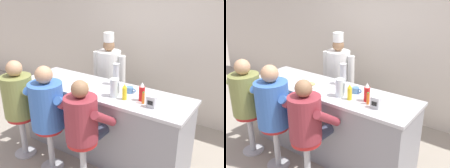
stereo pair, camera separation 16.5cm
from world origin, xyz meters
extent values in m
plane|color=#9E9384|center=(0.00, 0.00, 0.00)|extent=(20.00, 20.00, 0.00)
cube|color=beige|center=(0.00, 1.96, 1.35)|extent=(10.00, 0.06, 2.70)
cube|color=gray|center=(0.00, 0.37, 0.49)|extent=(2.43, 0.71, 0.97)
cube|color=#BCBCC1|center=(0.00, 0.37, 0.99)|extent=(2.48, 0.73, 0.04)
cylinder|color=red|center=(0.62, 0.32, 1.10)|extent=(0.07, 0.07, 0.18)
cone|color=white|center=(0.62, 0.32, 1.22)|extent=(0.06, 0.06, 0.06)
cylinder|color=yellow|center=(0.43, 0.23, 1.09)|extent=(0.06, 0.06, 0.16)
cone|color=yellow|center=(0.43, 0.23, 1.19)|extent=(0.05, 0.05, 0.05)
cylinder|color=orange|center=(0.67, 0.26, 1.08)|extent=(0.03, 0.03, 0.14)
cylinder|color=#287F2D|center=(0.67, 0.26, 1.16)|extent=(0.02, 0.02, 0.01)
cylinder|color=silver|center=(0.27, 0.25, 1.13)|extent=(0.12, 0.12, 0.23)
cube|color=silver|center=(0.34, 0.25, 1.14)|extent=(0.01, 0.01, 0.14)
cylinder|color=white|center=(-0.26, 0.30, 1.02)|extent=(0.27, 0.27, 0.02)
ellipsoid|color=#E0BC60|center=(-0.26, 0.30, 1.05)|extent=(0.12, 0.10, 0.03)
cylinder|color=#4C7FB7|center=(-0.67, 0.13, 1.04)|extent=(0.13, 0.13, 0.05)
cylinder|color=#4C7AB2|center=(0.37, 0.45, 1.05)|extent=(0.09, 0.09, 0.08)
torus|color=#4C7AB2|center=(0.44, 0.45, 1.06)|extent=(0.06, 0.02, 0.06)
cylinder|color=beige|center=(-0.98, 0.18, 1.06)|extent=(0.09, 0.09, 0.09)
torus|color=beige|center=(-0.92, 0.18, 1.06)|extent=(0.07, 0.02, 0.07)
cylinder|color=#B7BABF|center=(0.07, 0.61, 1.16)|extent=(0.09, 0.09, 0.30)
cylinder|color=silver|center=(0.07, 0.61, 1.32)|extent=(0.10, 0.10, 0.01)
cube|color=silver|center=(0.80, 0.21, 1.08)|extent=(0.11, 0.06, 0.14)
cube|color=black|center=(0.80, 0.18, 1.08)|extent=(0.06, 0.01, 0.05)
cylinder|color=#B2B5BA|center=(-0.93, -0.31, 0.01)|extent=(0.31, 0.31, 0.02)
cylinder|color=#B2B5BA|center=(-0.93, -0.31, 0.32)|extent=(0.08, 0.08, 0.60)
cylinder|color=red|center=(-0.93, -0.31, 0.61)|extent=(0.37, 0.37, 0.05)
cylinder|color=#33384C|center=(-1.03, -0.11, 0.65)|extent=(0.15, 0.41, 0.15)
cylinder|color=#33384C|center=(-0.83, -0.11, 0.65)|extent=(0.15, 0.41, 0.15)
cylinder|color=olive|center=(-0.93, -0.31, 0.93)|extent=(0.41, 0.41, 0.58)
cylinder|color=olive|center=(-1.19, -0.19, 0.96)|extent=(0.11, 0.44, 0.35)
cylinder|color=olive|center=(-0.67, -0.19, 0.96)|extent=(0.11, 0.44, 0.35)
sphere|color=tan|center=(-0.93, -0.31, 1.32)|extent=(0.21, 0.21, 0.21)
cylinder|color=#B2B5BA|center=(-0.38, -0.31, 0.01)|extent=(0.31, 0.31, 0.02)
cylinder|color=#B2B5BA|center=(-0.38, -0.31, 0.32)|extent=(0.08, 0.08, 0.60)
cylinder|color=red|center=(-0.38, -0.31, 0.61)|extent=(0.37, 0.37, 0.05)
cylinder|color=#33384C|center=(-0.48, -0.10, 0.65)|extent=(0.16, 0.42, 0.16)
cylinder|color=#33384C|center=(-0.27, -0.10, 0.65)|extent=(0.16, 0.42, 0.16)
cylinder|color=#3866B7|center=(-0.38, -0.31, 0.93)|extent=(0.42, 0.42, 0.60)
cylinder|color=#3866B7|center=(-0.64, -0.19, 0.96)|extent=(0.11, 0.45, 0.36)
cylinder|color=#3866B7|center=(-0.11, -0.19, 0.96)|extent=(0.11, 0.45, 0.36)
sphere|color=tan|center=(-0.38, -0.31, 1.34)|extent=(0.22, 0.22, 0.22)
cylinder|color=#B2B5BA|center=(0.18, -0.31, 0.32)|extent=(0.08, 0.08, 0.60)
cylinder|color=red|center=(0.18, -0.31, 0.61)|extent=(0.37, 0.37, 0.05)
cylinder|color=#33384C|center=(0.08, -0.12, 0.65)|extent=(0.14, 0.39, 0.14)
cylinder|color=#33384C|center=(0.27, -0.12, 0.65)|extent=(0.14, 0.39, 0.14)
cylinder|color=maroon|center=(0.18, -0.31, 0.91)|extent=(0.39, 0.39, 0.55)
cylinder|color=maroon|center=(-0.07, -0.20, 0.94)|extent=(0.10, 0.42, 0.33)
cylinder|color=maroon|center=(0.42, -0.20, 0.94)|extent=(0.10, 0.42, 0.33)
sphere|color=#8C6647|center=(0.18, -0.31, 1.28)|extent=(0.20, 0.20, 0.20)
cube|color=#232328|center=(-0.45, 1.19, 0.37)|extent=(0.31, 0.17, 0.75)
cube|color=white|center=(-0.45, 1.15, 0.52)|extent=(0.28, 0.02, 0.45)
cylinder|color=white|center=(-0.45, 1.19, 1.03)|extent=(0.40, 0.40, 0.56)
sphere|color=#8C6647|center=(-0.45, 1.19, 1.40)|extent=(0.19, 0.19, 0.19)
cylinder|color=white|center=(-0.45, 1.19, 1.54)|extent=(0.17, 0.17, 0.15)
cylinder|color=white|center=(-0.71, 1.19, 1.02)|extent=(0.11, 0.11, 0.48)
cylinder|color=white|center=(-0.19, 1.19, 1.02)|extent=(0.11, 0.11, 0.48)
camera|label=1|loc=(1.92, -2.33, 2.37)|focal=42.00mm
camera|label=2|loc=(2.06, -2.24, 2.37)|focal=42.00mm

